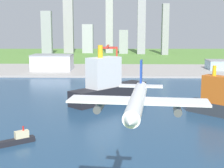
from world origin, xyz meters
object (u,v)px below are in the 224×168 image
at_px(warehouse_main, 52,62).
at_px(cargo_ship, 108,85).
at_px(port_crane_red, 108,51).
at_px(tugboat_small, 17,139).
at_px(container_barge, 222,102).
at_px(airplane_landing, 137,101).
at_px(warehouse_annex, 222,65).

bearing_deg(warehouse_main, cargo_ship, -65.22).
relative_size(cargo_ship, port_crane_red, 1.76).
distance_m(cargo_ship, warehouse_main, 207.19).
xyz_separation_m(cargo_ship, warehouse_main, (-86.85, 188.11, 0.00)).
bearing_deg(tugboat_small, container_barge, 25.73).
distance_m(port_crane_red, warehouse_main, 83.31).
height_order(airplane_landing, cargo_ship, airplane_landing).
xyz_separation_m(port_crane_red, warehouse_annex, (166.30, -4.60, -18.85)).
height_order(cargo_ship, warehouse_main, cargo_ship).
distance_m(cargo_ship, warehouse_annex, 260.38).
bearing_deg(port_crane_red, airplane_landing, -86.69).
bearing_deg(cargo_ship, airplane_landing, -85.52).
distance_m(warehouse_main, warehouse_annex, 245.74).
distance_m(airplane_landing, cargo_ship, 202.17).
xyz_separation_m(container_barge, warehouse_annex, (75.14, 252.66, -1.04)).
bearing_deg(container_barge, port_crane_red, 109.51).
height_order(container_barge, cargo_ship, cargo_ship).
xyz_separation_m(airplane_landing, warehouse_annex, (142.54, 405.94, -35.70)).
distance_m(port_crane_red, warehouse_annex, 167.43).
distance_m(airplane_landing, warehouse_main, 401.78).
relative_size(tugboat_small, port_crane_red, 0.47).
distance_m(airplane_landing, warehouse_annex, 431.72).
bearing_deg(port_crane_red, container_barge, -70.49).
distance_m(container_barge, warehouse_annex, 263.60).
xyz_separation_m(cargo_ship, port_crane_red, (-8.16, 211.41, 14.39)).
relative_size(tugboat_small, container_barge, 0.39).
bearing_deg(warehouse_annex, tugboat_small, -122.81).
xyz_separation_m(warehouse_main, warehouse_annex, (244.99, 18.70, -4.47)).
xyz_separation_m(port_crane_red, warehouse_main, (-78.68, -23.30, -14.38)).
height_order(cargo_ship, port_crane_red, cargo_ship).
xyz_separation_m(airplane_landing, warehouse_main, (-102.44, 387.24, -31.23)).
relative_size(container_barge, warehouse_main, 0.84).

